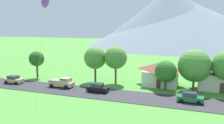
% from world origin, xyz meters
% --- Properties ---
extents(road_strip, '(160.00, 6.99, 0.08)m').
position_xyz_m(road_strip, '(0.00, 28.72, 0.04)').
color(road_strip, '#2D2D33').
rests_on(road_strip, ground).
extents(mountain_central_ridge, '(127.31, 127.31, 30.43)m').
position_xyz_m(mountain_central_ridge, '(5.54, 149.85, 15.21)').
color(mountain_central_ridge, slate).
rests_on(mountain_central_ridge, ground).
extents(mountain_east_ridge, '(101.34, 101.34, 38.55)m').
position_xyz_m(mountain_east_ridge, '(-2.46, 150.23, 19.28)').
color(mountain_east_ridge, slate).
rests_on(mountain_east_ridge, ground).
extents(house_leftmost, '(7.65, 7.89, 4.96)m').
position_xyz_m(house_leftmost, '(5.47, 39.54, 2.57)').
color(house_leftmost, silver).
rests_on(house_leftmost, ground).
extents(house_left_center, '(9.23, 7.74, 5.30)m').
position_xyz_m(house_left_center, '(17.33, 40.11, 2.74)').
color(house_left_center, silver).
rests_on(house_left_center, ground).
extents(tree_near_left, '(6.36, 6.36, 8.19)m').
position_xyz_m(tree_near_left, '(12.16, 36.71, 5.00)').
color(tree_near_left, brown).
rests_on(tree_near_left, ground).
extents(tree_left_of_center, '(4.96, 4.96, 8.30)m').
position_xyz_m(tree_left_of_center, '(-4.03, 36.69, 5.80)').
color(tree_left_of_center, brown).
rests_on(tree_left_of_center, ground).
extents(tree_center, '(5.01, 5.01, 8.08)m').
position_xyz_m(tree_center, '(-8.82, 36.48, 5.56)').
color(tree_center, '#4C3823').
rests_on(tree_center, ground).
extents(tree_right_of_center, '(3.66, 3.66, 6.60)m').
position_xyz_m(tree_right_of_center, '(-23.86, 35.41, 4.73)').
color(tree_right_of_center, '#4C3823').
rests_on(tree_right_of_center, ground).
extents(tree_near_right, '(4.29, 4.29, 5.98)m').
position_xyz_m(tree_near_right, '(6.91, 34.99, 3.82)').
color(tree_near_right, brown).
rests_on(tree_near_right, ground).
extents(parked_car_tan_west_end, '(4.23, 2.14, 1.68)m').
position_xyz_m(parked_car_tan_west_end, '(-25.46, 29.28, 0.87)').
color(parked_car_tan_west_end, tan).
rests_on(parked_car_tan_west_end, road_strip).
extents(parked_car_black_mid_west, '(4.25, 2.17, 1.68)m').
position_xyz_m(parked_car_black_mid_west, '(-5.24, 29.43, 0.87)').
color(parked_car_black_mid_west, black).
rests_on(parked_car_black_mid_west, road_strip).
extents(parked_car_green_mid_east, '(4.27, 2.22, 1.68)m').
position_xyz_m(parked_car_green_mid_east, '(11.63, 29.13, 0.87)').
color(parked_car_green_mid_east, '#237042').
rests_on(parked_car_green_mid_east, road_strip).
extents(pickup_truck_sand_west_side, '(5.23, 2.39, 1.99)m').
position_xyz_m(pickup_truck_sand_west_side, '(-13.60, 30.07, 1.06)').
color(pickup_truck_sand_west_side, '#C6B284').
rests_on(pickup_truck_sand_west_side, road_strip).
extents(kite_flyer_with_kite, '(2.33, 3.47, 16.07)m').
position_xyz_m(kite_flyer_with_kite, '(-3.29, 11.19, 14.79)').
color(kite_flyer_with_kite, navy).
rests_on(kite_flyer_with_kite, ground).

